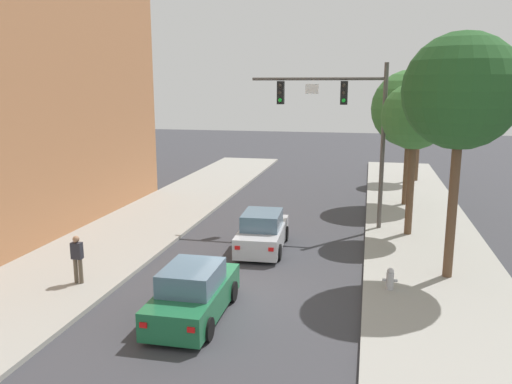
{
  "coord_description": "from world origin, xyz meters",
  "views": [
    {
      "loc": [
        4.0,
        -15.36,
        6.64
      ],
      "look_at": [
        -0.84,
        6.52,
        2.0
      ],
      "focal_mm": 36.08,
      "sensor_mm": 36.0,
      "label": 1
    }
  ],
  "objects_px": {
    "car_following_green": "(194,294)",
    "street_tree_second": "(415,117)",
    "traffic_signal_mast": "(346,115)",
    "pedestrian_sidewalk_left_walker": "(77,257)",
    "street_tree_third": "(410,109)",
    "street_tree_farthest": "(421,95)",
    "fire_hydrant": "(390,279)",
    "street_tree_nearest": "(461,92)",
    "car_lead_silver": "(262,232)"
  },
  "relations": [
    {
      "from": "car_following_green",
      "to": "street_tree_second",
      "type": "height_order",
      "value": "street_tree_second"
    },
    {
      "from": "traffic_signal_mast",
      "to": "car_following_green",
      "type": "distance_m",
      "value": 12.13
    },
    {
      "from": "traffic_signal_mast",
      "to": "pedestrian_sidewalk_left_walker",
      "type": "distance_m",
      "value": 13.09
    },
    {
      "from": "street_tree_third",
      "to": "street_tree_farthest",
      "type": "xyz_separation_m",
      "value": [
        1.18,
        7.76,
        0.59
      ]
    },
    {
      "from": "fire_hydrant",
      "to": "street_tree_nearest",
      "type": "bearing_deg",
      "value": 39.24
    },
    {
      "from": "street_tree_farthest",
      "to": "pedestrian_sidewalk_left_walker",
      "type": "bearing_deg",
      "value": -119.36
    },
    {
      "from": "car_lead_silver",
      "to": "street_tree_second",
      "type": "distance_m",
      "value": 8.17
    },
    {
      "from": "traffic_signal_mast",
      "to": "fire_hydrant",
      "type": "xyz_separation_m",
      "value": [
        1.96,
        -7.56,
        -4.81
      ]
    },
    {
      "from": "traffic_signal_mast",
      "to": "fire_hydrant",
      "type": "bearing_deg",
      "value": -75.47
    },
    {
      "from": "pedestrian_sidewalk_left_walker",
      "to": "fire_hydrant",
      "type": "relative_size",
      "value": 2.28
    },
    {
      "from": "car_lead_silver",
      "to": "street_tree_farthest",
      "type": "height_order",
      "value": "street_tree_farthest"
    },
    {
      "from": "street_tree_second",
      "to": "fire_hydrant",
      "type": "bearing_deg",
      "value": -98.36
    },
    {
      "from": "car_following_green",
      "to": "street_tree_farthest",
      "type": "bearing_deg",
      "value": 71.26
    },
    {
      "from": "fire_hydrant",
      "to": "street_tree_second",
      "type": "relative_size",
      "value": 0.11
    },
    {
      "from": "street_tree_nearest",
      "to": "street_tree_second",
      "type": "height_order",
      "value": "street_tree_nearest"
    },
    {
      "from": "car_following_green",
      "to": "street_tree_farthest",
      "type": "xyz_separation_m",
      "value": [
        8.04,
        23.7,
        5.29
      ]
    },
    {
      "from": "car_lead_silver",
      "to": "car_following_green",
      "type": "xyz_separation_m",
      "value": [
        -0.65,
        -6.7,
        0.0
      ]
    },
    {
      "from": "street_tree_second",
      "to": "street_tree_farthest",
      "type": "bearing_deg",
      "value": 84.23
    },
    {
      "from": "pedestrian_sidewalk_left_walker",
      "to": "fire_hydrant",
      "type": "bearing_deg",
      "value": 9.47
    },
    {
      "from": "pedestrian_sidewalk_left_walker",
      "to": "street_tree_second",
      "type": "xyz_separation_m",
      "value": [
        11.17,
        8.48,
        4.25
      ]
    },
    {
      "from": "car_following_green",
      "to": "street_tree_third",
      "type": "distance_m",
      "value": 17.97
    },
    {
      "from": "pedestrian_sidewalk_left_walker",
      "to": "street_tree_third",
      "type": "xyz_separation_m",
      "value": [
        11.39,
        14.59,
        4.35
      ]
    },
    {
      "from": "car_following_green",
      "to": "street_tree_second",
      "type": "bearing_deg",
      "value": 55.95
    },
    {
      "from": "car_lead_silver",
      "to": "street_tree_farthest",
      "type": "relative_size",
      "value": 0.59
    },
    {
      "from": "fire_hydrant",
      "to": "street_tree_farthest",
      "type": "xyz_separation_m",
      "value": [
        2.4,
        20.66,
        5.5
      ]
    },
    {
      "from": "pedestrian_sidewalk_left_walker",
      "to": "street_tree_second",
      "type": "distance_m",
      "value": 14.65
    },
    {
      "from": "car_following_green",
      "to": "car_lead_silver",
      "type": "bearing_deg",
      "value": 84.47
    },
    {
      "from": "pedestrian_sidewalk_left_walker",
      "to": "street_tree_nearest",
      "type": "distance_m",
      "value": 13.7
    },
    {
      "from": "car_lead_silver",
      "to": "street_tree_third",
      "type": "bearing_deg",
      "value": 56.06
    },
    {
      "from": "car_lead_silver",
      "to": "fire_hydrant",
      "type": "bearing_deg",
      "value": -36.26
    },
    {
      "from": "street_tree_second",
      "to": "street_tree_third",
      "type": "height_order",
      "value": "street_tree_third"
    },
    {
      "from": "street_tree_nearest",
      "to": "car_following_green",
      "type": "bearing_deg",
      "value": -148.57
    },
    {
      "from": "traffic_signal_mast",
      "to": "car_following_green",
      "type": "height_order",
      "value": "traffic_signal_mast"
    },
    {
      "from": "car_lead_silver",
      "to": "street_tree_nearest",
      "type": "height_order",
      "value": "street_tree_nearest"
    },
    {
      "from": "car_following_green",
      "to": "street_tree_third",
      "type": "height_order",
      "value": "street_tree_third"
    },
    {
      "from": "pedestrian_sidewalk_left_walker",
      "to": "street_tree_farthest",
      "type": "relative_size",
      "value": 0.22
    },
    {
      "from": "street_tree_third",
      "to": "street_tree_nearest",
      "type": "bearing_deg",
      "value": -86.11
    },
    {
      "from": "pedestrian_sidewalk_left_walker",
      "to": "street_tree_second",
      "type": "height_order",
      "value": "street_tree_second"
    },
    {
      "from": "traffic_signal_mast",
      "to": "street_tree_second",
      "type": "xyz_separation_m",
      "value": [
        2.96,
        -0.78,
        -0.01
      ]
    },
    {
      "from": "street_tree_second",
      "to": "pedestrian_sidewalk_left_walker",
      "type": "bearing_deg",
      "value": -142.79
    },
    {
      "from": "fire_hydrant",
      "to": "street_tree_second",
      "type": "xyz_separation_m",
      "value": [
        1.0,
        6.79,
        4.8
      ]
    },
    {
      "from": "street_tree_nearest",
      "to": "traffic_signal_mast",
      "type": "bearing_deg",
      "value": 123.61
    },
    {
      "from": "traffic_signal_mast",
      "to": "fire_hydrant",
      "type": "distance_m",
      "value": 9.18
    },
    {
      "from": "traffic_signal_mast",
      "to": "street_tree_second",
      "type": "bearing_deg",
      "value": -14.73
    },
    {
      "from": "traffic_signal_mast",
      "to": "street_tree_third",
      "type": "height_order",
      "value": "traffic_signal_mast"
    },
    {
      "from": "fire_hydrant",
      "to": "street_tree_farthest",
      "type": "height_order",
      "value": "street_tree_farthest"
    },
    {
      "from": "car_following_green",
      "to": "fire_hydrant",
      "type": "relative_size",
      "value": 5.91
    },
    {
      "from": "traffic_signal_mast",
      "to": "street_tree_farthest",
      "type": "height_order",
      "value": "traffic_signal_mast"
    },
    {
      "from": "traffic_signal_mast",
      "to": "car_following_green",
      "type": "bearing_deg",
      "value": -109.15
    },
    {
      "from": "pedestrian_sidewalk_left_walker",
      "to": "car_lead_silver",
      "type": "bearing_deg",
      "value": 45.98
    }
  ]
}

